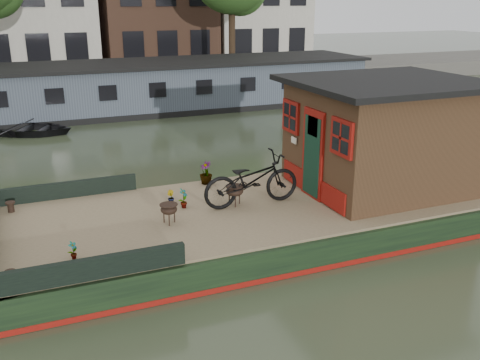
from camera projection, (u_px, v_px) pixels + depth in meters
name	position (u px, v px, depth m)	size (l,w,h in m)	color
ground	(293.00, 227.00, 11.63)	(120.00, 120.00, 0.00)	#303D26
houseboat_hull	(236.00, 224.00, 11.06)	(14.01, 4.02, 0.60)	black
houseboat_deck	(294.00, 200.00, 11.43)	(11.80, 3.80, 0.05)	#847151
bow_bulwark	(42.00, 227.00, 9.55)	(3.00, 4.00, 0.35)	black
cabin	(384.00, 134.00, 11.80)	(4.00, 3.50, 2.42)	black
bicycle	(251.00, 180.00, 10.94)	(0.72, 2.06, 1.08)	black
potted_plant_a	(184.00, 198.00, 10.85)	(0.22, 0.15, 0.43)	brown
potted_plant_b	(171.00, 197.00, 11.09)	(0.16, 0.13, 0.30)	brown
potted_plant_d	(206.00, 173.00, 12.28)	(0.29, 0.29, 0.53)	#9C482A
potted_plant_e	(73.00, 250.00, 8.72)	(0.17, 0.11, 0.31)	maroon
brazier_front	(235.00, 195.00, 11.01)	(0.39, 0.39, 0.42)	black
brazier_rear	(169.00, 214.00, 10.10)	(0.37, 0.37, 0.39)	black
bollard_port	(11.00, 207.00, 10.68)	(0.19, 0.19, 0.21)	black
bollard_stbd	(11.00, 276.00, 8.03)	(0.17, 0.17, 0.19)	black
dinghy	(28.00, 125.00, 19.53)	(2.29, 3.21, 0.66)	black
far_houseboat	(147.00, 88.00, 23.60)	(20.40, 4.40, 2.11)	#414C57
quay	(121.00, 80.00, 29.47)	(60.00, 6.00, 0.90)	#47443F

